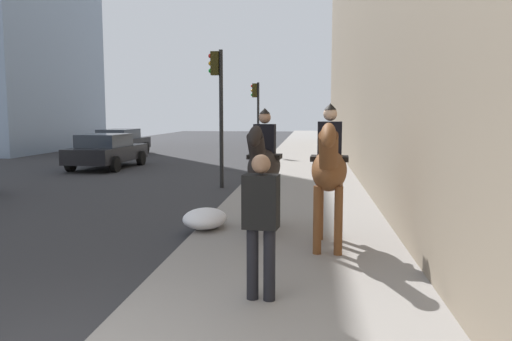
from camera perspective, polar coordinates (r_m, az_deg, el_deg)
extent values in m
ellipsoid|color=black|center=(9.10, 0.95, 0.45)|extent=(1.53, 0.65, 0.66)
cylinder|color=black|center=(8.74, 1.52, -4.43)|extent=(0.13, 0.13, 1.00)
cylinder|color=black|center=(8.79, -0.55, -4.36)|extent=(0.13, 0.13, 1.00)
cylinder|color=black|center=(9.62, 2.30, -3.42)|extent=(0.13, 0.13, 1.00)
cylinder|color=black|center=(9.66, 0.42, -3.37)|extent=(0.13, 0.13, 1.00)
cylinder|color=black|center=(8.31, 0.13, 2.28)|extent=(0.65, 0.32, 0.68)
ellipsoid|color=black|center=(8.09, -0.12, 3.93)|extent=(0.64, 0.26, 0.49)
cylinder|color=black|center=(9.81, 1.59, 0.31)|extent=(0.29, 0.12, 0.55)
cube|color=black|center=(9.13, 1.00, 1.61)|extent=(0.48, 0.63, 0.08)
cube|color=black|center=(9.11, 1.01, 3.59)|extent=(0.30, 0.40, 0.55)
sphere|color=tan|center=(9.10, 1.01, 6.07)|extent=(0.22, 0.22, 0.22)
cone|color=black|center=(9.10, 1.01, 6.83)|extent=(0.21, 0.21, 0.10)
ellipsoid|color=brown|center=(8.08, 8.36, 0.07)|extent=(1.53, 0.64, 0.66)
cylinder|color=brown|center=(7.76, 9.38, -5.69)|extent=(0.13, 0.13, 1.06)
cylinder|color=brown|center=(7.76, 7.01, -5.64)|extent=(0.13, 0.13, 1.06)
cylinder|color=brown|center=(8.64, 9.41, -4.43)|extent=(0.13, 0.13, 1.06)
cylinder|color=brown|center=(8.64, 7.28, -4.39)|extent=(0.13, 0.13, 1.06)
cylinder|color=brown|center=(7.28, 8.27, 2.11)|extent=(0.65, 0.31, 0.68)
ellipsoid|color=brown|center=(7.06, 8.26, 4.00)|extent=(0.64, 0.25, 0.49)
cylinder|color=black|center=(8.80, 8.45, -0.06)|extent=(0.29, 0.12, 0.55)
cube|color=black|center=(8.12, 8.39, 1.38)|extent=(0.47, 0.62, 0.08)
cube|color=black|center=(8.09, 8.42, 3.60)|extent=(0.30, 0.40, 0.55)
sphere|color=#D8AD8C|center=(8.08, 8.47, 6.40)|extent=(0.22, 0.22, 0.22)
cone|color=black|center=(8.08, 8.48, 7.25)|extent=(0.21, 0.21, 0.10)
cylinder|color=black|center=(5.91, -0.40, -10.56)|extent=(0.14, 0.14, 0.85)
cylinder|color=black|center=(5.86, 1.54, -10.69)|extent=(0.14, 0.14, 0.85)
cube|color=black|center=(5.71, 0.58, -3.56)|extent=(0.31, 0.43, 0.62)
sphere|color=#8C664C|center=(5.65, 0.58, 0.74)|extent=(0.22, 0.22, 0.22)
cube|color=black|center=(28.26, -15.14, 2.94)|extent=(4.55, 1.87, 0.60)
cube|color=#262D38|center=(27.99, -15.39, 4.04)|extent=(2.41, 1.62, 0.52)
cylinder|color=black|center=(29.92, -15.69, 2.53)|extent=(0.64, 0.23, 0.64)
cylinder|color=black|center=(29.27, -12.46, 2.54)|extent=(0.64, 0.23, 0.64)
cylinder|color=black|center=(27.37, -17.98, 2.10)|extent=(0.64, 0.23, 0.64)
cylinder|color=black|center=(26.65, -14.49, 2.10)|extent=(0.64, 0.23, 0.64)
cube|color=black|center=(21.72, -16.58, 1.88)|extent=(4.47, 2.00, 0.60)
cube|color=#262D38|center=(21.45, -16.92, 3.31)|extent=(2.15, 1.70, 0.52)
cylinder|color=black|center=(23.37, -17.20, 1.43)|extent=(0.65, 0.24, 0.64)
cylinder|color=black|center=(22.64, -12.98, 1.40)|extent=(0.65, 0.24, 0.64)
cylinder|color=black|center=(20.95, -20.41, 0.75)|extent=(0.65, 0.24, 0.64)
cylinder|color=black|center=(20.13, -15.79, 0.69)|extent=(0.65, 0.24, 0.64)
cylinder|color=black|center=(15.27, -3.98, 5.79)|extent=(0.12, 0.12, 4.18)
cube|color=#2D280C|center=(15.37, -4.71, 12.09)|extent=(0.20, 0.24, 0.70)
sphere|color=red|center=(15.42, -5.20, 12.89)|extent=(0.14, 0.14, 0.14)
sphere|color=orange|center=(15.40, -5.19, 12.08)|extent=(0.14, 0.14, 0.14)
sphere|color=green|center=(15.38, -5.19, 11.26)|extent=(0.14, 0.14, 0.14)
cylinder|color=black|center=(25.66, 0.25, 5.73)|extent=(0.12, 0.12, 3.84)
cube|color=#2D280C|center=(25.70, -0.15, 9.12)|extent=(0.20, 0.24, 0.70)
sphere|color=red|center=(25.73, -0.44, 9.61)|extent=(0.14, 0.14, 0.14)
sphere|color=orange|center=(25.72, -0.44, 9.12)|extent=(0.14, 0.14, 0.14)
sphere|color=green|center=(25.71, -0.44, 8.63)|extent=(0.14, 0.14, 0.14)
ellipsoid|color=white|center=(9.53, -5.85, -5.46)|extent=(1.07, 0.82, 0.37)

